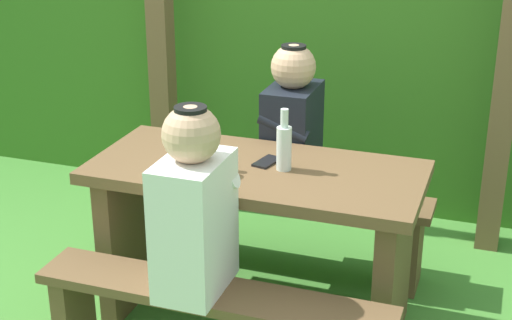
{
  "coord_description": "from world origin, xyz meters",
  "views": [
    {
      "loc": [
        0.97,
        -2.8,
        1.95
      ],
      "look_at": [
        0.0,
        0.0,
        0.77
      ],
      "focal_mm": 53.69,
      "sensor_mm": 36.0,
      "label": 1
    }
  ],
  "objects_px": {
    "bench_far": "(289,211)",
    "bottle_left": "(201,147)",
    "drinking_glass": "(219,166)",
    "cell_phone": "(267,162)",
    "bottle_right": "(284,146)",
    "picnic_table": "(256,218)",
    "bench_near": "(213,318)",
    "person_white_shirt": "(194,207)",
    "person_black_coat": "(292,125)"
  },
  "relations": [
    {
      "from": "bench_far",
      "to": "bottle_left",
      "type": "xyz_separation_m",
      "value": [
        -0.21,
        -0.59,
        0.52
      ]
    },
    {
      "from": "drinking_glass",
      "to": "cell_phone",
      "type": "bearing_deg",
      "value": 53.97
    },
    {
      "from": "bottle_right",
      "to": "picnic_table",
      "type": "bearing_deg",
      "value": -175.1
    },
    {
      "from": "bench_near",
      "to": "drinking_glass",
      "type": "height_order",
      "value": "drinking_glass"
    },
    {
      "from": "bench_far",
      "to": "person_white_shirt",
      "type": "relative_size",
      "value": 1.95
    },
    {
      "from": "bench_far",
      "to": "cell_phone",
      "type": "relative_size",
      "value": 10.0
    },
    {
      "from": "person_black_coat",
      "to": "person_white_shirt",
      "type": "bearing_deg",
      "value": -94.19
    },
    {
      "from": "drinking_glass",
      "to": "person_black_coat",
      "type": "bearing_deg",
      "value": 79.4
    },
    {
      "from": "bottle_left",
      "to": "bench_far",
      "type": "bearing_deg",
      "value": 70.2
    },
    {
      "from": "drinking_glass",
      "to": "cell_phone",
      "type": "relative_size",
      "value": 0.59
    },
    {
      "from": "bench_far",
      "to": "drinking_glass",
      "type": "xyz_separation_m",
      "value": [
        -0.11,
        -0.64,
        0.47
      ]
    },
    {
      "from": "bench_near",
      "to": "bottle_left",
      "type": "distance_m",
      "value": 0.7
    },
    {
      "from": "drinking_glass",
      "to": "bottle_left",
      "type": "xyz_separation_m",
      "value": [
        -0.1,
        0.05,
        0.05
      ]
    },
    {
      "from": "picnic_table",
      "to": "bottle_right",
      "type": "bearing_deg",
      "value": 4.9
    },
    {
      "from": "bench_near",
      "to": "bench_far",
      "type": "distance_m",
      "value": 1.0
    },
    {
      "from": "bench_near",
      "to": "person_black_coat",
      "type": "relative_size",
      "value": 1.95
    },
    {
      "from": "bench_near",
      "to": "person_black_coat",
      "type": "height_order",
      "value": "person_black_coat"
    },
    {
      "from": "drinking_glass",
      "to": "bottle_left",
      "type": "height_order",
      "value": "bottle_left"
    },
    {
      "from": "bench_near",
      "to": "bench_far",
      "type": "relative_size",
      "value": 1.0
    },
    {
      "from": "bench_near",
      "to": "person_white_shirt",
      "type": "height_order",
      "value": "person_white_shirt"
    },
    {
      "from": "bench_near",
      "to": "person_white_shirt",
      "type": "relative_size",
      "value": 1.95
    },
    {
      "from": "person_white_shirt",
      "to": "person_black_coat",
      "type": "relative_size",
      "value": 1.0
    },
    {
      "from": "picnic_table",
      "to": "drinking_glass",
      "type": "distance_m",
      "value": 0.33
    },
    {
      "from": "picnic_table",
      "to": "person_white_shirt",
      "type": "distance_m",
      "value": 0.57
    },
    {
      "from": "drinking_glass",
      "to": "bottle_left",
      "type": "distance_m",
      "value": 0.12
    },
    {
      "from": "person_white_shirt",
      "to": "person_black_coat",
      "type": "bearing_deg",
      "value": 85.81
    },
    {
      "from": "bench_far",
      "to": "bottle_right",
      "type": "distance_m",
      "value": 0.74
    },
    {
      "from": "person_black_coat",
      "to": "picnic_table",
      "type": "bearing_deg",
      "value": -90.94
    },
    {
      "from": "picnic_table",
      "to": "drinking_glass",
      "type": "xyz_separation_m",
      "value": [
        -0.11,
        -0.14,
        0.28
      ]
    },
    {
      "from": "bench_near",
      "to": "bottle_right",
      "type": "bearing_deg",
      "value": 76.99
    },
    {
      "from": "person_white_shirt",
      "to": "cell_phone",
      "type": "distance_m",
      "value": 0.56
    },
    {
      "from": "person_black_coat",
      "to": "cell_phone",
      "type": "height_order",
      "value": "person_black_coat"
    },
    {
      "from": "bench_far",
      "to": "cell_phone",
      "type": "xyz_separation_m",
      "value": [
        0.03,
        -0.45,
        0.44
      ]
    },
    {
      "from": "person_black_coat",
      "to": "drinking_glass",
      "type": "distance_m",
      "value": 0.65
    },
    {
      "from": "bench_far",
      "to": "bottle_right",
      "type": "bearing_deg",
      "value": -76.48
    },
    {
      "from": "person_white_shirt",
      "to": "bottle_left",
      "type": "bearing_deg",
      "value": 109.39
    },
    {
      "from": "cell_phone",
      "to": "bench_far",
      "type": "bearing_deg",
      "value": 106.62
    },
    {
      "from": "person_white_shirt",
      "to": "bottle_right",
      "type": "relative_size",
      "value": 2.74
    },
    {
      "from": "bench_far",
      "to": "cell_phone",
      "type": "distance_m",
      "value": 0.62
    },
    {
      "from": "cell_phone",
      "to": "drinking_glass",
      "type": "bearing_deg",
      "value": -113.21
    },
    {
      "from": "bench_far",
      "to": "bottle_right",
      "type": "xyz_separation_m",
      "value": [
        0.12,
        -0.49,
        0.54
      ]
    },
    {
      "from": "bench_near",
      "to": "cell_phone",
      "type": "relative_size",
      "value": 10.0
    },
    {
      "from": "person_white_shirt",
      "to": "bottle_right",
      "type": "height_order",
      "value": "person_white_shirt"
    },
    {
      "from": "person_black_coat",
      "to": "bottle_right",
      "type": "bearing_deg",
      "value": -77.3
    },
    {
      "from": "bottle_left",
      "to": "drinking_glass",
      "type": "bearing_deg",
      "value": -27.47
    },
    {
      "from": "bench_near",
      "to": "bottle_right",
      "type": "xyz_separation_m",
      "value": [
        0.12,
        0.51,
        0.54
      ]
    },
    {
      "from": "bench_far",
      "to": "drinking_glass",
      "type": "relative_size",
      "value": 16.85
    },
    {
      "from": "drinking_glass",
      "to": "bottle_left",
      "type": "relative_size",
      "value": 0.37
    },
    {
      "from": "person_white_shirt",
      "to": "drinking_glass",
      "type": "distance_m",
      "value": 0.37
    },
    {
      "from": "bottle_right",
      "to": "cell_phone",
      "type": "bearing_deg",
      "value": 152.35
    }
  ]
}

